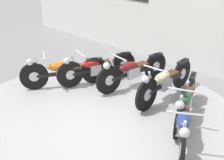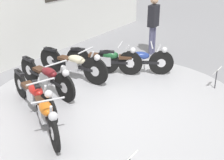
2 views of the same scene
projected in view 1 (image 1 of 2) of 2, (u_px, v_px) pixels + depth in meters
ground_plane at (98, 125)px, 5.93m from camera, size 60.00×60.00×0.00m
display_platform at (98, 121)px, 5.89m from camera, size 5.50×5.50×0.17m
motorcycle_orange at (63, 71)px, 6.94m from camera, size 1.10×1.70×0.79m
motorcycle_red at (96, 67)px, 7.16m from camera, size 0.75×1.87×0.78m
motorcycle_maroon at (132, 70)px, 6.95m from camera, size 0.54×1.97×0.79m
motorcycle_cream at (165, 81)px, 6.39m from camera, size 0.54×2.02×0.81m
motorcycle_green at (186, 101)px, 5.67m from camera, size 0.81×1.84×0.78m
motorcycle_blue at (183, 123)px, 5.00m from camera, size 1.10×1.69×0.79m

